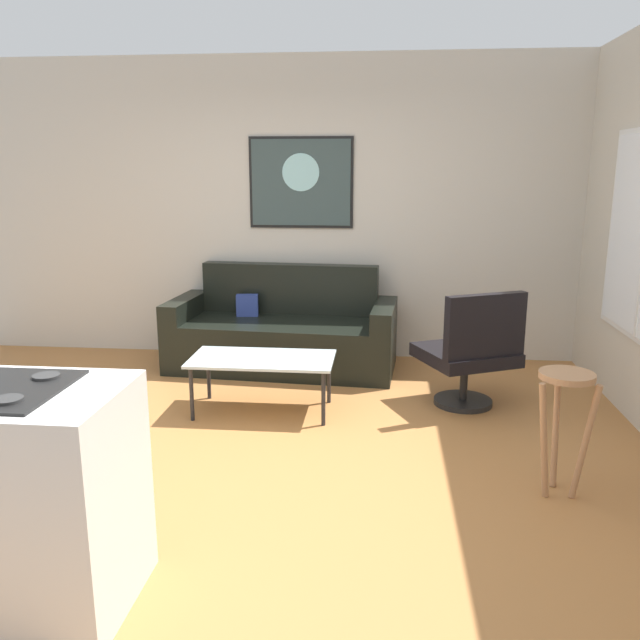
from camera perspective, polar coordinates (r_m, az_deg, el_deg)
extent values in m
cube|color=#A86D39|center=(4.23, -5.92, -12.25)|extent=(6.40, 6.40, 0.04)
cube|color=beige|center=(6.23, -1.76, 9.57)|extent=(6.40, 0.05, 2.80)
cube|color=black|center=(5.94, -3.32, -2.17)|extent=(1.72, 0.97, 0.44)
cube|color=black|center=(6.16, -2.65, 2.76)|extent=(1.67, 0.28, 0.47)
cube|color=black|center=(6.19, -11.68, -0.93)|extent=(0.24, 0.86, 0.63)
cube|color=black|center=(5.78, 5.61, -1.71)|extent=(0.24, 0.86, 0.63)
cube|color=navy|center=(6.10, -6.39, 1.29)|extent=(0.21, 0.13, 0.20)
cube|color=silver|center=(4.85, -5.09, -3.42)|extent=(1.06, 0.55, 0.02)
cylinder|color=#232326|center=(4.81, -11.19, -6.39)|extent=(0.03, 0.03, 0.40)
cylinder|color=#232326|center=(4.64, 0.30, -6.91)|extent=(0.03, 0.03, 0.40)
cylinder|color=#232326|center=(5.24, -9.74, -4.72)|extent=(0.03, 0.03, 0.40)
cylinder|color=#232326|center=(5.07, 0.79, -5.12)|extent=(0.03, 0.03, 0.40)
cylinder|color=black|center=(5.22, 12.40, -6.99)|extent=(0.45, 0.45, 0.04)
cylinder|color=black|center=(5.15, 12.51, -4.85)|extent=(0.06, 0.06, 0.37)
cube|color=black|center=(5.10, 12.61, -2.99)|extent=(0.84, 0.83, 0.10)
cube|color=black|center=(4.84, 14.29, -0.50)|extent=(0.61, 0.35, 0.47)
cylinder|color=#AA7851|center=(3.77, 20.84, -4.58)|extent=(0.30, 0.30, 0.03)
cylinder|color=#AA7851|center=(4.01, 19.95, -8.91)|extent=(0.04, 0.12, 0.68)
cylinder|color=#AA7851|center=(3.81, 19.02, -10.00)|extent=(0.13, 0.09, 0.68)
cylinder|color=#AA7851|center=(3.87, 22.23, -9.92)|extent=(0.13, 0.09, 0.68)
cylinder|color=#2D2D2D|center=(2.69, -25.68, -6.31)|extent=(0.11, 0.11, 0.01)
cylinder|color=#2D2D2D|center=(2.92, -22.88, -4.55)|extent=(0.11, 0.11, 0.01)
cube|color=black|center=(6.18, -1.67, 11.94)|extent=(0.97, 0.01, 0.83)
cube|color=#374747|center=(6.17, -1.68, 11.94)|extent=(0.92, 0.02, 0.78)
cylinder|color=#94CBCC|center=(6.16, -1.70, 12.81)|extent=(0.35, 0.01, 0.35)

